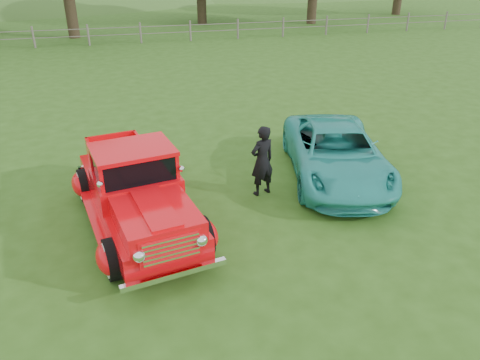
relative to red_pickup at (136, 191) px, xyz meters
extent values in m
plane|color=#2B5015|center=(1.42, -1.14, -0.80)|extent=(140.00, 140.00, 0.00)
ellipsoid|color=#2F5B21|center=(21.42, 60.86, -4.65)|extent=(72.00, 52.00, 14.00)
cube|color=#655E56|center=(1.42, 20.86, -0.25)|extent=(48.00, 0.04, 0.04)
cube|color=#655E56|center=(1.42, 20.86, 0.15)|extent=(48.00, 0.04, 0.04)
cylinder|color=black|center=(-0.54, -1.64, -0.42)|extent=(0.38, 0.79, 0.76)
cylinder|color=black|center=(1.10, -1.33, -0.42)|extent=(0.38, 0.79, 0.76)
cylinder|color=black|center=(-1.11, 1.41, -0.42)|extent=(0.38, 0.79, 0.76)
cylinder|color=black|center=(0.52, 1.71, -0.42)|extent=(0.38, 0.79, 0.76)
cube|color=red|center=(-0.01, 0.04, -0.22)|extent=(2.38, 4.82, 0.44)
ellipsoid|color=red|center=(-0.61, -1.65, -0.38)|extent=(0.55, 0.81, 0.54)
ellipsoid|color=red|center=(1.16, -1.32, -0.38)|extent=(0.55, 0.81, 0.54)
ellipsoid|color=red|center=(-1.18, 1.39, -0.38)|extent=(0.55, 0.81, 0.54)
ellipsoid|color=red|center=(0.59, 1.73, -0.38)|extent=(0.55, 0.81, 0.54)
cube|color=red|center=(0.28, -1.49, 0.17)|extent=(1.60, 1.82, 0.42)
cube|color=red|center=(0.01, -0.06, 0.19)|extent=(1.82, 1.62, 0.44)
cube|color=black|center=(0.01, -0.06, 0.66)|extent=(1.63, 1.37, 0.50)
cube|color=red|center=(0.01, -0.06, 0.94)|extent=(1.72, 1.48, 0.08)
cube|color=red|center=(-0.26, 1.36, 0.15)|extent=(1.52, 2.13, 0.45)
cube|color=white|center=(0.43, -2.28, 0.05)|extent=(1.06, 0.29, 0.50)
cube|color=white|center=(0.45, -2.38, -0.38)|extent=(1.79, 0.43, 0.10)
cube|color=white|center=(-0.45, 2.41, -0.38)|extent=(1.70, 0.41, 0.10)
imported|color=teal|center=(4.91, 1.10, -0.14)|extent=(3.17, 5.09, 1.31)
imported|color=black|center=(2.88, 0.70, 0.04)|extent=(0.71, 0.58, 1.68)
camera|label=1|loc=(-0.06, -8.60, 4.43)|focal=35.00mm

